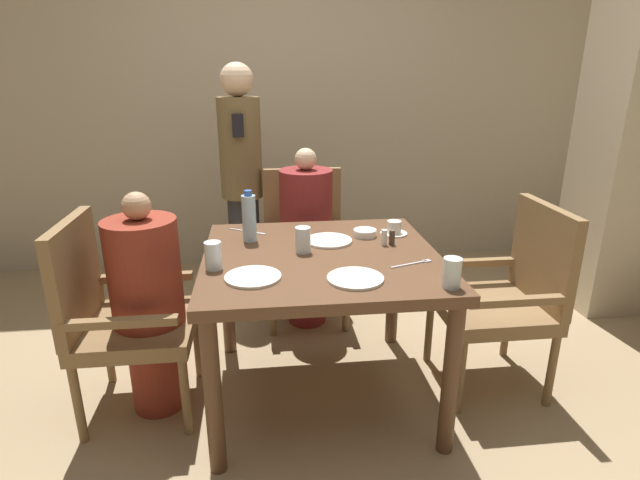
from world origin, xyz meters
TOP-DOWN VIEW (x-y plane):
  - ground_plane at (0.00, 0.00)m, footprint 16.00×16.00m
  - wall_back at (0.00, 1.94)m, footprint 8.00×0.06m
  - pillar_stone at (2.09, 0.83)m, footprint 0.50×0.50m
  - dining_table at (0.00, 0.00)m, footprint 1.08×1.04m
  - chair_left_side at (-0.94, 0.00)m, footprint 0.52×0.52m
  - diner_in_left_chair at (-0.80, 0.00)m, footprint 0.32×0.32m
  - chair_far_side at (0.00, 0.92)m, footprint 0.52×0.52m
  - diner_in_far_chair at (-0.00, 0.78)m, footprint 0.32×0.32m
  - chair_right_side at (0.94, 0.00)m, footprint 0.52×0.52m
  - standing_host at (-0.39, 1.15)m, footprint 0.27×0.31m
  - plate_main_left at (-0.31, -0.25)m, footprint 0.23×0.23m
  - plate_main_right at (0.10, -0.31)m, footprint 0.23×0.23m
  - plate_dessert_center at (0.06, 0.17)m, footprint 0.23×0.23m
  - teacup_with_saucer at (0.41, 0.25)m, footprint 0.14×0.14m
  - bowl_small at (0.25, 0.23)m, footprint 0.12×0.12m
  - water_bottle at (-0.33, 0.23)m, footprint 0.07×0.07m
  - glass_tall_near at (0.46, -0.43)m, footprint 0.07×0.07m
  - glass_tall_mid at (-0.48, -0.13)m, footprint 0.07×0.07m
  - glass_tall_far at (-0.08, 0.03)m, footprint 0.07×0.07m
  - salt_shaker at (0.32, 0.09)m, footprint 0.03×0.03m
  - pepper_shaker at (0.35, 0.09)m, footprint 0.03×0.03m
  - fork_beside_plate at (0.39, -0.17)m, footprint 0.20×0.08m
  - knife_beside_plate at (-0.34, 0.37)m, footprint 0.19×0.12m

SIDE VIEW (x-z plane):
  - ground_plane at x=0.00m, z-range 0.00..0.00m
  - chair_left_side at x=-0.94m, z-range 0.04..0.99m
  - chair_far_side at x=0.00m, z-range 0.04..0.99m
  - chair_right_side at x=0.94m, z-range 0.04..0.99m
  - diner_in_left_chair at x=-0.80m, z-range 0.02..1.08m
  - diner_in_far_chair at x=0.00m, z-range 0.02..1.14m
  - dining_table at x=0.00m, z-range 0.28..1.03m
  - fork_beside_plate at x=0.39m, z-range 0.75..0.76m
  - knife_beside_plate at x=-0.34m, z-range 0.75..0.76m
  - plate_main_left at x=-0.31m, z-range 0.75..0.76m
  - plate_main_right at x=0.10m, z-range 0.75..0.76m
  - plate_dessert_center at x=0.06m, z-range 0.75..0.76m
  - bowl_small at x=0.25m, z-range 0.75..0.79m
  - teacup_with_saucer at x=0.41m, z-range 0.75..0.82m
  - pepper_shaker at x=0.35m, z-range 0.75..0.83m
  - salt_shaker at x=0.32m, z-range 0.75..0.83m
  - glass_tall_near at x=0.46m, z-range 0.75..0.87m
  - glass_tall_mid at x=-0.48m, z-range 0.75..0.87m
  - glass_tall_far at x=-0.08m, z-range 0.75..0.87m
  - standing_host at x=-0.39m, z-range 0.06..1.67m
  - water_bottle at x=-0.33m, z-range 0.74..1.00m
  - pillar_stone at x=2.09m, z-range 0.00..2.70m
  - wall_back at x=0.00m, z-range 0.00..2.80m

